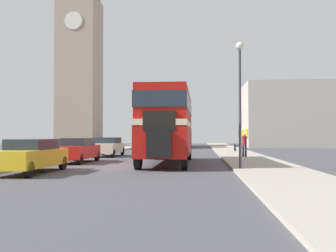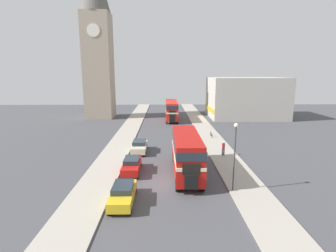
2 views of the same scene
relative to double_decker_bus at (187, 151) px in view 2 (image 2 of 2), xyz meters
name	(u,v)px [view 2 (image 2 of 2)]	position (x,y,z in m)	size (l,w,h in m)	color
ground_plane	(170,183)	(-1.66, -2.24, -2.44)	(120.00, 120.00, 0.00)	#47474C
sidewalk_right	(243,182)	(5.09, -2.24, -2.38)	(3.50, 120.00, 0.12)	#A8A093
sidewalk_left	(97,183)	(-8.41, -2.24, -2.38)	(3.50, 120.00, 0.12)	#A8A093
double_decker_bus	(187,151)	(0.00, 0.00, 0.00)	(2.52, 9.66, 4.07)	#B2140F
bus_distant	(172,109)	(-0.60, 30.22, -0.02)	(2.41, 10.09, 4.04)	red
car_parked_near	(123,194)	(-5.45, -5.79, -1.68)	(1.73, 4.46, 1.47)	gold
car_parked_mid	(132,165)	(-5.54, 0.62, -1.68)	(1.67, 4.35, 1.48)	red
car_parked_far	(139,146)	(-5.38, 7.48, -1.67)	(1.82, 4.31, 1.49)	beige
pedestrian_walking	(223,147)	(5.01, 5.77, -1.36)	(0.34, 0.34, 1.70)	#282833
bicycle_on_pavement	(211,135)	(5.19, 14.89, -1.96)	(0.05, 1.76, 0.78)	black
street_lamp	(235,147)	(3.68, -3.92, 1.51)	(0.36, 0.36, 5.86)	#38383D
church_tower	(97,36)	(-16.44, 34.00, 15.20)	(6.06, 6.06, 34.50)	tan
shop_building_block	(246,98)	(16.24, 33.83, 2.01)	(16.32, 11.84, 8.92)	#B2ADA3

